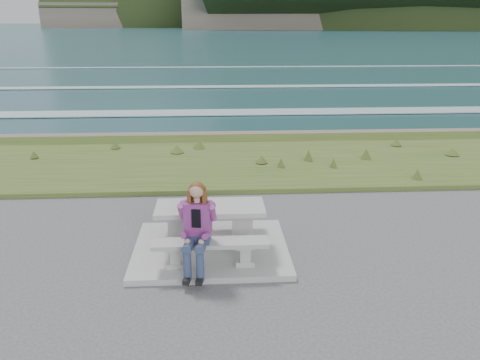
# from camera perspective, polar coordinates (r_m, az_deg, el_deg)

# --- Properties ---
(concrete_slab) EXTENTS (2.60, 2.10, 0.10)m
(concrete_slab) POSITION_cam_1_polar(r_m,az_deg,el_deg) (8.10, -3.56, -8.39)
(concrete_slab) COLOR #ADACA8
(concrete_slab) RESTS_ON ground
(picnic_table) EXTENTS (1.80, 0.75, 0.75)m
(picnic_table) POSITION_cam_1_polar(r_m,az_deg,el_deg) (7.83, -3.65, -4.27)
(picnic_table) COLOR #ADACA8
(picnic_table) RESTS_ON concrete_slab
(bench_landward) EXTENTS (1.80, 0.35, 0.45)m
(bench_landward) POSITION_cam_1_polar(r_m,az_deg,el_deg) (7.30, -3.63, -8.12)
(bench_landward) COLOR #ADACA8
(bench_landward) RESTS_ON concrete_slab
(bench_seaward) EXTENTS (1.80, 0.35, 0.45)m
(bench_seaward) POSITION_cam_1_polar(r_m,az_deg,el_deg) (8.57, -3.60, -3.87)
(bench_seaward) COLOR #ADACA8
(bench_seaward) RESTS_ON concrete_slab
(grass_verge) EXTENTS (160.00, 4.50, 0.22)m
(grass_verge) POSITION_cam_1_polar(r_m,az_deg,el_deg) (12.77, -3.50, 1.75)
(grass_verge) COLOR #314D1C
(grass_verge) RESTS_ON ground
(shore_drop) EXTENTS (160.00, 0.80, 2.20)m
(shore_drop) POSITION_cam_1_polar(r_m,az_deg,el_deg) (15.56, -3.48, 4.90)
(shore_drop) COLOR brown
(shore_drop) RESTS_ON ground
(ocean) EXTENTS (1600.00, 1600.00, 0.09)m
(ocean) POSITION_cam_1_polar(r_m,az_deg,el_deg) (32.76, -3.38, 9.22)
(ocean) COLOR #1C4650
(ocean) RESTS_ON ground
(headland_range) EXTENTS (729.83, 363.95, 221.69)m
(headland_range) POSITION_cam_1_polar(r_m,az_deg,el_deg) (447.80, 23.13, 18.30)
(headland_range) COLOR brown
(headland_range) RESTS_ON ground
(seated_woman) EXTENTS (0.49, 0.75, 1.41)m
(seated_woman) POSITION_cam_1_polar(r_m,az_deg,el_deg) (7.11, -5.33, -7.42)
(seated_woman) COLOR navy
(seated_woman) RESTS_ON concrete_slab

